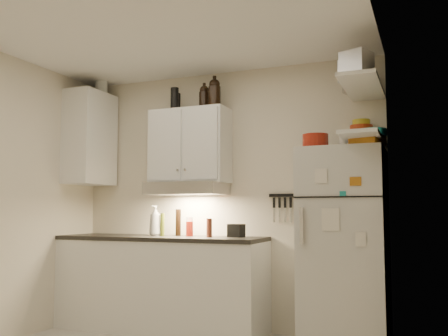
% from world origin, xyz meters
% --- Properties ---
extents(ceiling, '(3.20, 3.00, 0.02)m').
position_xyz_m(ceiling, '(0.00, 0.00, 2.61)').
color(ceiling, white).
rests_on(ceiling, ground).
extents(back_wall, '(3.20, 0.02, 2.60)m').
position_xyz_m(back_wall, '(0.00, 1.51, 1.30)').
color(back_wall, beige).
rests_on(back_wall, ground).
extents(right_wall, '(0.02, 3.00, 2.60)m').
position_xyz_m(right_wall, '(1.61, 0.00, 1.30)').
color(right_wall, beige).
rests_on(right_wall, ground).
extents(base_cabinet, '(2.10, 0.60, 0.88)m').
position_xyz_m(base_cabinet, '(-0.55, 1.20, 0.44)').
color(base_cabinet, white).
rests_on(base_cabinet, floor).
extents(countertop, '(2.10, 0.62, 0.04)m').
position_xyz_m(countertop, '(-0.55, 1.20, 0.90)').
color(countertop, black).
rests_on(countertop, base_cabinet).
extents(upper_cabinet, '(0.80, 0.33, 0.75)m').
position_xyz_m(upper_cabinet, '(-0.30, 1.33, 1.83)').
color(upper_cabinet, white).
rests_on(upper_cabinet, back_wall).
extents(side_cabinet, '(0.33, 0.55, 1.00)m').
position_xyz_m(side_cabinet, '(-1.44, 1.20, 1.95)').
color(side_cabinet, white).
rests_on(side_cabinet, left_wall).
extents(range_hood, '(0.76, 0.46, 0.12)m').
position_xyz_m(range_hood, '(-0.30, 1.27, 1.39)').
color(range_hood, silver).
rests_on(range_hood, back_wall).
extents(fridge, '(0.70, 0.68, 1.70)m').
position_xyz_m(fridge, '(1.25, 1.16, 0.85)').
color(fridge, silver).
rests_on(fridge, floor).
extents(shelf_hi, '(0.30, 0.95, 0.03)m').
position_xyz_m(shelf_hi, '(1.45, 1.02, 2.20)').
color(shelf_hi, white).
rests_on(shelf_hi, right_wall).
extents(shelf_lo, '(0.30, 0.95, 0.03)m').
position_xyz_m(shelf_lo, '(1.45, 1.02, 1.76)').
color(shelf_lo, white).
rests_on(shelf_lo, right_wall).
extents(knife_strip, '(0.42, 0.02, 0.03)m').
position_xyz_m(knife_strip, '(0.70, 1.49, 1.32)').
color(knife_strip, black).
rests_on(knife_strip, back_wall).
extents(dutch_oven, '(0.29, 0.29, 0.13)m').
position_xyz_m(dutch_oven, '(1.04, 1.07, 1.76)').
color(dutch_oven, '#9D2112').
rests_on(dutch_oven, fridge).
extents(book_stack, '(0.28, 0.32, 0.09)m').
position_xyz_m(book_stack, '(1.49, 0.96, 1.75)').
color(book_stack, '#B26816').
rests_on(book_stack, fridge).
extents(spice_jar, '(0.08, 0.08, 0.10)m').
position_xyz_m(spice_jar, '(1.27, 1.10, 1.75)').
color(spice_jar, silver).
rests_on(spice_jar, fridge).
extents(stock_pot, '(0.31, 0.31, 0.19)m').
position_xyz_m(stock_pot, '(1.38, 1.24, 2.31)').
color(stock_pot, silver).
rests_on(stock_pot, shelf_hi).
extents(tin_a, '(0.22, 0.21, 0.19)m').
position_xyz_m(tin_a, '(1.38, 0.92, 2.31)').
color(tin_a, '#AAAAAD').
rests_on(tin_a, shelf_hi).
extents(tin_b, '(0.27, 0.27, 0.20)m').
position_xyz_m(tin_b, '(1.44, 0.77, 2.32)').
color(tin_b, '#AAAAAD').
rests_on(tin_b, shelf_hi).
extents(bowl_teal, '(0.25, 0.25, 0.10)m').
position_xyz_m(bowl_teal, '(1.42, 1.34, 1.83)').
color(bowl_teal, teal).
rests_on(bowl_teal, shelf_lo).
extents(bowl_orange, '(0.20, 0.20, 0.06)m').
position_xyz_m(bowl_orange, '(1.39, 1.39, 1.91)').
color(bowl_orange, '#BD3611').
rests_on(bowl_orange, bowl_teal).
extents(bowl_yellow, '(0.16, 0.16, 0.05)m').
position_xyz_m(bowl_yellow, '(1.39, 1.39, 1.96)').
color(bowl_yellow, gold).
rests_on(bowl_yellow, bowl_orange).
extents(plates, '(0.30, 0.30, 0.06)m').
position_xyz_m(plates, '(1.52, 0.98, 1.80)').
color(plates, teal).
rests_on(plates, shelf_lo).
extents(growler_a, '(0.11, 0.11, 0.25)m').
position_xyz_m(growler_a, '(-0.15, 1.35, 2.32)').
color(growler_a, black).
rests_on(growler_a, upper_cabinet).
extents(growler_b, '(0.16, 0.16, 0.29)m').
position_xyz_m(growler_b, '(-0.01, 1.28, 2.34)').
color(growler_b, black).
rests_on(growler_b, upper_cabinet).
extents(thermos_a, '(0.09, 0.09, 0.24)m').
position_xyz_m(thermos_a, '(-0.47, 1.32, 2.32)').
color(thermos_a, black).
rests_on(thermos_a, upper_cabinet).
extents(thermos_b, '(0.08, 0.08, 0.20)m').
position_xyz_m(thermos_b, '(-0.47, 1.38, 2.30)').
color(thermos_b, black).
rests_on(thermos_b, upper_cabinet).
extents(side_jar, '(0.17, 0.17, 0.18)m').
position_xyz_m(side_jar, '(-1.38, 1.30, 2.54)').
color(side_jar, silver).
rests_on(side_jar, side_cabinet).
extents(soap_bottle, '(0.15, 0.15, 0.34)m').
position_xyz_m(soap_bottle, '(-0.62, 1.21, 1.09)').
color(soap_bottle, white).
rests_on(soap_bottle, countertop).
extents(pepper_mill, '(0.07, 0.07, 0.18)m').
position_xyz_m(pepper_mill, '(-0.03, 1.22, 1.01)').
color(pepper_mill, brown).
rests_on(pepper_mill, countertop).
extents(oil_bottle, '(0.06, 0.06, 0.23)m').
position_xyz_m(oil_bottle, '(-0.54, 1.22, 1.03)').
color(oil_bottle, '#4D5816').
rests_on(oil_bottle, countertop).
extents(vinegar_bottle, '(0.07, 0.07, 0.27)m').
position_xyz_m(vinegar_bottle, '(-0.41, 1.30, 1.05)').
color(vinegar_bottle, black).
rests_on(vinegar_bottle, countertop).
extents(clear_bottle, '(0.07, 0.07, 0.19)m').
position_xyz_m(clear_bottle, '(-0.29, 1.31, 1.01)').
color(clear_bottle, silver).
rests_on(clear_bottle, countertop).
extents(red_jar, '(0.07, 0.07, 0.14)m').
position_xyz_m(red_jar, '(-0.27, 1.27, 0.99)').
color(red_jar, '#9D2112').
rests_on(red_jar, countertop).
extents(caddy, '(0.17, 0.14, 0.13)m').
position_xyz_m(caddy, '(0.21, 1.30, 0.98)').
color(caddy, black).
rests_on(caddy, countertop).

